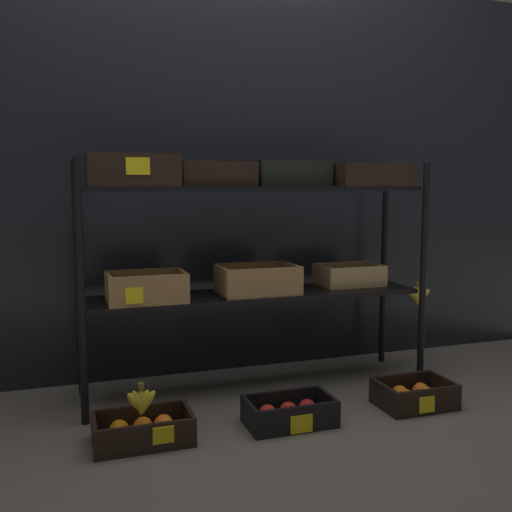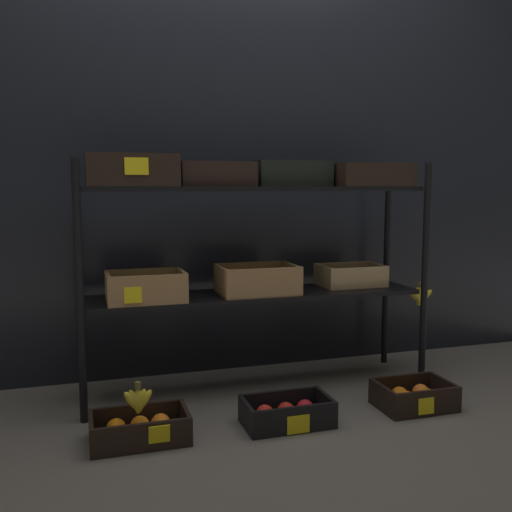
% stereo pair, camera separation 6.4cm
% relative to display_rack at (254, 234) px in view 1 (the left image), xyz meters
% --- Properties ---
extents(ground_plane, '(10.00, 10.00, 0.00)m').
position_rel_display_rack_xyz_m(ground_plane, '(0.01, 0.01, -0.73)').
color(ground_plane, '#605B56').
extents(storefront_wall, '(3.97, 0.12, 2.01)m').
position_rel_display_rack_xyz_m(storefront_wall, '(0.01, 0.38, 0.27)').
color(storefront_wall, black).
rests_on(storefront_wall, ground_plane).
extents(display_rack, '(1.70, 0.39, 1.08)m').
position_rel_display_rack_xyz_m(display_rack, '(0.00, 0.00, 0.00)').
color(display_rack, black).
rests_on(display_rack, ground_plane).
extents(crate_ground_orange, '(0.36, 0.22, 0.11)m').
position_rel_display_rack_xyz_m(crate_ground_orange, '(-0.58, -0.42, -0.69)').
color(crate_ground_orange, black).
rests_on(crate_ground_orange, ground_plane).
extents(crate_ground_apple_red, '(0.35, 0.21, 0.11)m').
position_rel_display_rack_xyz_m(crate_ground_apple_red, '(0.00, -0.44, -0.69)').
color(crate_ground_apple_red, black).
rests_on(crate_ground_apple_red, ground_plane).
extents(crate_ground_center_orange, '(0.32, 0.23, 0.11)m').
position_rel_display_rack_xyz_m(crate_ground_center_orange, '(0.59, -0.43, -0.69)').
color(crate_ground_center_orange, black).
rests_on(crate_ground_center_orange, ground_plane).
extents(banana_bunch_loose, '(0.12, 0.04, 0.12)m').
position_rel_display_rack_xyz_m(banana_bunch_loose, '(-0.58, -0.43, -0.57)').
color(banana_bunch_loose, brown).
rests_on(banana_bunch_loose, crate_ground_orange).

